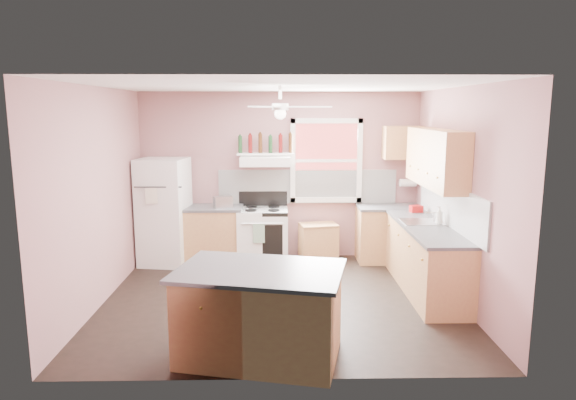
{
  "coord_description": "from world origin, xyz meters",
  "views": [
    {
      "loc": [
        -0.02,
        -6.31,
        2.42
      ],
      "look_at": [
        0.1,
        0.3,
        1.25
      ],
      "focal_mm": 32.0,
      "sensor_mm": 36.0,
      "label": 1
    }
  ],
  "objects_px": {
    "refrigerator": "(164,212)",
    "island": "(260,315)",
    "cart": "(318,242)",
    "toaster": "(223,202)",
    "stove": "(263,235)"
  },
  "relations": [
    {
      "from": "refrigerator",
      "to": "cart",
      "type": "bearing_deg",
      "value": 10.66
    },
    {
      "from": "toaster",
      "to": "stove",
      "type": "distance_m",
      "value": 0.84
    },
    {
      "from": "stove",
      "to": "island",
      "type": "height_order",
      "value": "same"
    },
    {
      "from": "refrigerator",
      "to": "island",
      "type": "bearing_deg",
      "value": -55.37
    },
    {
      "from": "cart",
      "to": "island",
      "type": "bearing_deg",
      "value": -114.81
    },
    {
      "from": "refrigerator",
      "to": "island",
      "type": "relative_size",
      "value": 1.11
    },
    {
      "from": "stove",
      "to": "island",
      "type": "distance_m",
      "value": 3.23
    },
    {
      "from": "refrigerator",
      "to": "cart",
      "type": "height_order",
      "value": "refrigerator"
    },
    {
      "from": "toaster",
      "to": "stove",
      "type": "height_order",
      "value": "toaster"
    },
    {
      "from": "cart",
      "to": "island",
      "type": "distance_m",
      "value": 3.4
    },
    {
      "from": "stove",
      "to": "toaster",
      "type": "bearing_deg",
      "value": -173.88
    },
    {
      "from": "refrigerator",
      "to": "cart",
      "type": "distance_m",
      "value": 2.5
    },
    {
      "from": "toaster",
      "to": "refrigerator",
      "type": "bearing_deg",
      "value": 155.8
    },
    {
      "from": "cart",
      "to": "stove",
      "type": "bearing_deg",
      "value": 173.5
    },
    {
      "from": "island",
      "to": "cart",
      "type": "bearing_deg",
      "value": 88.18
    }
  ]
}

